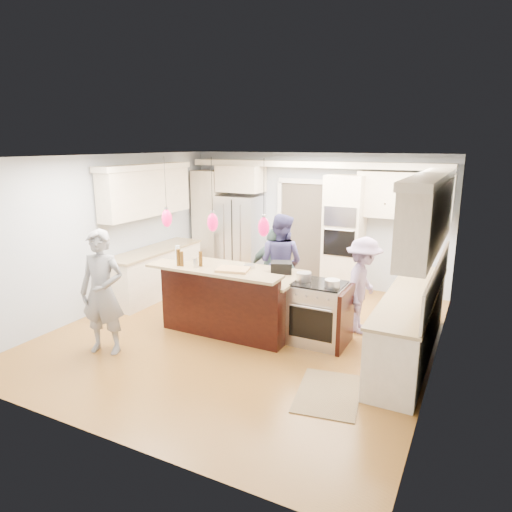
{
  "coord_description": "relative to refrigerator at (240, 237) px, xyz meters",
  "views": [
    {
      "loc": [
        3.16,
        -5.89,
        2.88
      ],
      "look_at": [
        0.0,
        0.35,
        1.15
      ],
      "focal_mm": 32.0,
      "sensor_mm": 36.0,
      "label": 1
    }
  ],
  "objects": [
    {
      "name": "pendant_lights",
      "position": [
        1.3,
        -3.15,
        0.9
      ],
      "size": [
        1.75,
        0.15,
        1.03
      ],
      "color": "black",
      "rests_on": "ground"
    },
    {
      "name": "person_range_side",
      "position": [
        3.15,
        -1.8,
        -0.15
      ],
      "size": [
        0.57,
        0.98,
        1.51
      ],
      "primitive_type": "imported",
      "rotation": [
        0.0,
        0.0,
        1.58
      ],
      "color": "#8D77A0",
      "rests_on": "ground"
    },
    {
      "name": "ground_plane",
      "position": [
        1.55,
        -2.64,
        -0.9
      ],
      "size": [
        6.0,
        6.0,
        0.0
      ],
      "primitive_type": "plane",
      "color": "#AE742F",
      "rests_on": "ground"
    },
    {
      "name": "room_shell",
      "position": [
        1.55,
        -2.64,
        0.92
      ],
      "size": [
        5.54,
        6.04,
        2.72
      ],
      "color": "#B2BCC6",
      "rests_on": "ground"
    },
    {
      "name": "cutting_board",
      "position": [
        1.59,
        -3.11,
        0.24
      ],
      "size": [
        0.51,
        0.42,
        0.03
      ],
      "primitive_type": "cube",
      "rotation": [
        0.0,
        0.0,
        0.24
      ],
      "color": "tan",
      "rests_on": "kitchen_island"
    },
    {
      "name": "drink_can",
      "position": [
        1.0,
        -3.18,
        0.28
      ],
      "size": [
        0.07,
        0.07,
        0.12
      ],
      "primitive_type": "cylinder",
      "rotation": [
        0.0,
        0.0,
        -0.13
      ],
      "color": "#B7B7BC",
      "rests_on": "kitchen_island"
    },
    {
      "name": "person_far_right",
      "position": [
        1.53,
        -1.58,
        -0.17
      ],
      "size": [
        0.88,
        0.41,
        1.46
      ],
      "primitive_type": "imported",
      "rotation": [
        0.0,
        0.0,
        3.2
      ],
      "color": "#4C6A68",
      "rests_on": "ground"
    },
    {
      "name": "refrigerator",
      "position": [
        0.0,
        0.0,
        0.0
      ],
      "size": [
        0.9,
        0.7,
        1.8
      ],
      "primitive_type": "cube",
      "color": "#B7B7BC",
      "rests_on": "ground"
    },
    {
      "name": "beer_bottle_b",
      "position": [
        0.8,
        -3.23,
        0.33
      ],
      "size": [
        0.07,
        0.07,
        0.22
      ],
      "primitive_type": "cylinder",
      "rotation": [
        0.0,
        0.0,
        0.42
      ],
      "color": "#462C0C",
      "rests_on": "kitchen_island"
    },
    {
      "name": "back_upper_cabinets",
      "position": [
        0.8,
        0.12,
        0.77
      ],
      "size": [
        5.3,
        0.61,
        2.54
      ],
      "color": "beige",
      "rests_on": "ground"
    },
    {
      "name": "beer_bottle_c",
      "position": [
        1.05,
        -3.1,
        0.33
      ],
      "size": [
        0.07,
        0.07,
        0.22
      ],
      "primitive_type": "cylinder",
      "rotation": [
        0.0,
        0.0,
        -0.41
      ],
      "color": "#462C0C",
      "rests_on": "kitchen_island"
    },
    {
      "name": "person_bar_end",
      "position": [
        0.1,
        -4.14,
        -0.02
      ],
      "size": [
        0.73,
        0.57,
        1.76
      ],
      "primitive_type": "imported",
      "rotation": [
        0.0,
        0.0,
        0.27
      ],
      "color": "gray",
      "rests_on": "ground"
    },
    {
      "name": "left_cabinets",
      "position": [
        -0.89,
        -1.84,
        0.16
      ],
      "size": [
        0.64,
        2.3,
        2.51
      ],
      "color": "beige",
      "rests_on": "ground"
    },
    {
      "name": "person_far_left",
      "position": [
        1.63,
        -1.5,
        -0.04
      ],
      "size": [
        0.91,
        0.75,
        1.72
      ],
      "primitive_type": "imported",
      "rotation": [
        0.0,
        0.0,
        3.02
      ],
      "color": "navy",
      "rests_on": "ground"
    },
    {
      "name": "floor_rug",
      "position": [
        3.29,
        -3.82,
        -0.89
      ],
      "size": [
        0.88,
        1.16,
        0.01
      ],
      "primitive_type": "cube",
      "rotation": [
        0.0,
        0.0,
        0.16
      ],
      "color": "#8D704D",
      "rests_on": "ground"
    },
    {
      "name": "kitchen_island",
      "position": [
        1.3,
        -2.57,
        -0.41
      ],
      "size": [
        2.1,
        1.46,
        1.12
      ],
      "color": "black",
      "rests_on": "ground"
    },
    {
      "name": "water_bottle",
      "position": [
        0.64,
        -3.11,
        0.36
      ],
      "size": [
        0.08,
        0.08,
        0.27
      ],
      "primitive_type": "cylinder",
      "rotation": [
        0.0,
        0.0,
        -0.36
      ],
      "color": "silver",
      "rests_on": "kitchen_island"
    },
    {
      "name": "pot_small",
      "position": [
        2.9,
        -2.59,
        0.07
      ],
      "size": [
        0.22,
        0.22,
        0.11
      ],
      "primitive_type": "cylinder",
      "color": "#B7B7BC",
      "rests_on": "island_range"
    },
    {
      "name": "island_range",
      "position": [
        2.71,
        -2.49,
        -0.44
      ],
      "size": [
        0.82,
        0.71,
        0.92
      ],
      "color": "#B7B7BC",
      "rests_on": "ground"
    },
    {
      "name": "pot_large",
      "position": [
        2.44,
        -2.5,
        0.08
      ],
      "size": [
        0.22,
        0.22,
        0.13
      ],
      "primitive_type": "cylinder",
      "color": "#B7B7BC",
      "rests_on": "island_range"
    },
    {
      "name": "oven_column",
      "position": [
        2.3,
        0.03,
        0.25
      ],
      "size": [
        0.72,
        0.69,
        2.3
      ],
      "color": "beige",
      "rests_on": "ground"
    },
    {
      "name": "beer_bottle_a",
      "position": [
        0.74,
        -3.23,
        0.35
      ],
      "size": [
        0.08,
        0.08,
        0.25
      ],
      "primitive_type": "cylinder",
      "rotation": [
        0.0,
        0.0,
        0.29
      ],
      "color": "#462C0C",
      "rests_on": "kitchen_island"
    },
    {
      "name": "right_counter_run",
      "position": [
        3.99,
        -2.34,
        0.16
      ],
      "size": [
        0.64,
        3.1,
        2.51
      ],
      "color": "beige",
      "rests_on": "ground"
    }
  ]
}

